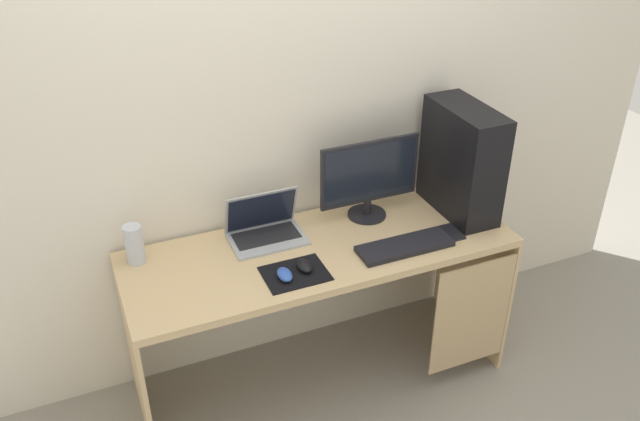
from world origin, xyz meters
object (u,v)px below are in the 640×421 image
Objects in this scene: keyboard at (405,246)px; mouse_left at (304,266)px; monitor at (369,178)px; cell_phone at (451,232)px; mouse_right at (285,275)px; laptop at (265,229)px; pc_tower at (462,160)px; speaker at (134,244)px.

mouse_left is at bearing 177.49° from keyboard.
monitor reaches higher than cell_phone.
cell_phone is (0.71, 0.00, -0.02)m from mouse_left.
keyboard is at bearing 0.52° from mouse_right.
laptop is at bearing 148.72° from keyboard.
monitor is 1.45× the size of laptop.
pc_tower is 0.43m from monitor.
monitor is at bearing 30.37° from mouse_right.
mouse_left is 1.00× the size of mouse_right.
keyboard reaches higher than cell_phone.
mouse_right is at bearing -179.48° from keyboard.
mouse_left is (0.07, -0.30, -0.02)m from laptop.
laptop reaches higher than speaker.
laptop is (-0.91, 0.12, -0.21)m from pc_tower.
mouse_left is 0.10m from mouse_right.
speaker is 0.41× the size of keyboard.
keyboard is at bearing -174.67° from cell_phone.
laptop is at bearing 172.53° from pc_tower.
pc_tower is 5.33× the size of mouse_left.
pc_tower reaches higher than cell_phone.
monitor is 0.54m from mouse_left.
cell_phone is (1.33, -0.33, -0.08)m from speaker.
laptop is at bearing -3.36° from speaker.
pc_tower is 0.89m from mouse_left.
keyboard is at bearing -18.00° from speaker.
keyboard is at bearing -152.97° from pc_tower.
speaker is 1.32× the size of cell_phone.
monitor is at bearing 166.03° from pc_tower.
cell_phone is at bearing -20.84° from laptop.
keyboard is at bearing -2.51° from mouse_left.
monitor is 2.75× the size of speaker.
speaker is at bearing 177.36° from monitor.
laptop is 0.77× the size of keyboard.
speaker is 0.64m from mouse_right.
keyboard is 0.55m from mouse_right.
monitor is (-0.42, 0.10, -0.05)m from pc_tower.
monitor is 0.44m from cell_phone.
keyboard is (-0.39, -0.20, -0.24)m from pc_tower.
cell_phone is (0.28, -0.28, -0.20)m from monitor.
speaker is at bearing 152.01° from mouse_left.
monitor is 0.63m from mouse_right.
monitor is 1.12× the size of keyboard.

